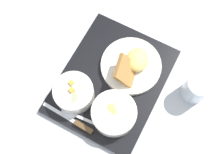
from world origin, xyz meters
TOP-DOWN VIEW (x-y plane):
  - ground_plane at (0.00, 0.00)m, footprint 4.00×4.00m
  - serving_tray at (0.00, 0.00)m, footprint 0.42×0.34m
  - bowl_salad at (-0.10, 0.09)m, footprint 0.13×0.13m
  - bowl_soup at (-0.11, -0.06)m, footprint 0.14×0.14m
  - plate_main at (0.07, -0.04)m, footprint 0.20×0.20m
  - knife at (-0.18, 0.03)m, footprint 0.03×0.19m
  - spoon at (-0.16, 0.06)m, footprint 0.04×0.15m
  - glass_water at (0.08, -0.26)m, footprint 0.08×0.08m

SIDE VIEW (x-z plane):
  - ground_plane at x=0.00m, z-range 0.00..0.00m
  - serving_tray at x=0.00m, z-range 0.00..0.02m
  - spoon at x=-0.16m, z-range 0.02..0.03m
  - knife at x=-0.18m, z-range 0.02..0.03m
  - plate_main at x=0.07m, z-range -0.01..0.08m
  - glass_water at x=0.08m, z-range -0.01..0.10m
  - bowl_soup at x=-0.11m, z-range 0.02..0.08m
  - bowl_salad at x=-0.10m, z-range 0.02..0.09m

